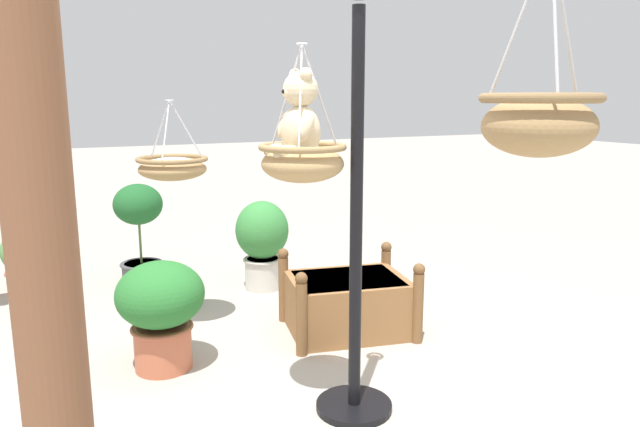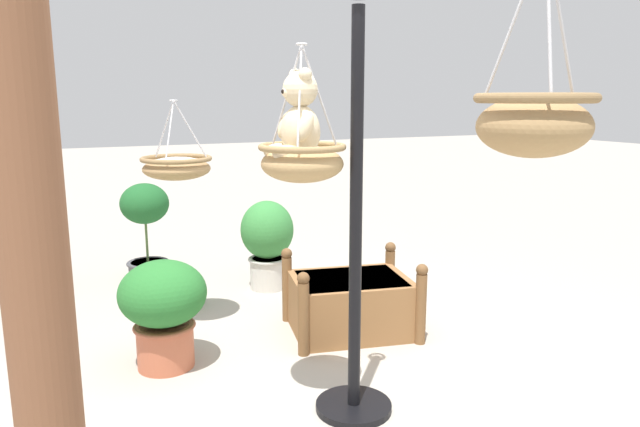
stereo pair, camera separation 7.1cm
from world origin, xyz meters
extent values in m
plane|color=#A8A093|center=(0.00, 0.00, 0.00)|extent=(40.00, 40.00, 0.00)
cylinder|color=black|center=(-0.21, -0.05, 1.12)|extent=(0.07, 0.07, 2.24)
cylinder|color=black|center=(-0.21, -0.05, 0.02)|extent=(0.44, 0.44, 0.04)
ellipsoid|color=tan|center=(-0.06, 0.20, 1.43)|extent=(0.45, 0.45, 0.20)
torus|color=#97794E|center=(-0.06, 0.20, 1.52)|extent=(0.47, 0.47, 0.04)
ellipsoid|color=silver|center=(-0.06, 0.20, 1.45)|extent=(0.39, 0.39, 0.16)
cylinder|color=#B7B7BC|center=(0.03, 0.25, 1.78)|extent=(0.19, 0.12, 0.53)
cylinder|color=#B7B7BC|center=(-0.14, 0.25, 1.78)|extent=(0.19, 0.12, 0.53)
cylinder|color=#B7B7BC|center=(-0.06, 0.10, 1.78)|extent=(0.01, 0.22, 0.53)
torus|color=#B7B7BC|center=(-0.06, 0.20, 2.05)|extent=(0.06, 0.06, 0.01)
ellipsoid|color=beige|center=(-0.06, 0.21, 1.60)|extent=(0.24, 0.21, 0.29)
sphere|color=beige|center=(-0.06, 0.21, 1.82)|extent=(0.23, 0.23, 0.19)
ellipsoid|color=beige|center=(-0.06, 0.28, 1.80)|extent=(0.10, 0.09, 0.06)
sphere|color=black|center=(-0.06, 0.30, 1.81)|extent=(0.03, 0.03, 0.03)
sphere|color=beige|center=(-0.12, 0.21, 1.89)|extent=(0.07, 0.07, 0.07)
sphere|color=beige|center=(0.01, 0.21, 1.89)|extent=(0.07, 0.07, 0.07)
ellipsoid|color=beige|center=(-0.18, 0.24, 1.63)|extent=(0.08, 0.14, 0.18)
ellipsoid|color=beige|center=(0.07, 0.24, 1.63)|extent=(0.08, 0.14, 0.18)
ellipsoid|color=beige|center=(-0.12, 0.31, 1.49)|extent=(0.09, 0.16, 0.09)
ellipsoid|color=beige|center=(0.01, 0.31, 1.49)|extent=(0.09, 0.16, 0.09)
ellipsoid|color=#A37F51|center=(-1.34, -0.15, 1.67)|extent=(0.40, 0.40, 0.22)
torus|color=olive|center=(-1.34, -0.15, 1.77)|extent=(0.43, 0.43, 0.04)
cylinder|color=#B7B7BC|center=(-1.26, -0.10, 2.04)|extent=(0.18, 0.11, 0.55)
cylinder|color=#B7B7BC|center=(-1.42, -0.10, 2.04)|extent=(0.18, 0.11, 0.55)
cylinder|color=#B7B7BC|center=(-1.34, -0.24, 2.04)|extent=(0.01, 0.20, 0.55)
ellipsoid|color=#A37F51|center=(1.46, 0.57, 1.25)|extent=(0.50, 0.50, 0.17)
torus|color=olive|center=(1.46, 0.57, 1.33)|extent=(0.53, 0.53, 0.04)
ellipsoid|color=silver|center=(1.46, 0.57, 1.27)|extent=(0.44, 0.44, 0.14)
cylinder|color=#B7B7BC|center=(1.56, 0.63, 1.54)|extent=(0.21, 0.13, 0.43)
cylinder|color=#B7B7BC|center=(1.36, 0.63, 1.54)|extent=(0.21, 0.13, 0.43)
cylinder|color=#B7B7BC|center=(1.46, 0.46, 1.54)|extent=(0.01, 0.24, 0.43)
torus|color=#B7B7BC|center=(1.46, 0.57, 1.76)|extent=(0.06, 0.06, 0.01)
cylinder|color=brown|center=(-1.11, 1.50, 1.28)|extent=(0.20, 0.20, 2.56)
cube|color=olive|center=(0.83, -0.58, 0.21)|extent=(0.83, 0.99, 0.43)
cube|color=#382819|center=(0.83, -0.58, 0.40)|extent=(0.73, 0.87, 0.06)
cylinder|color=brown|center=(0.59, -0.08, 0.26)|extent=(0.08, 0.08, 0.53)
cylinder|color=brown|center=(1.25, -0.22, 0.26)|extent=(0.08, 0.08, 0.53)
cylinder|color=brown|center=(0.41, -0.93, 0.26)|extent=(0.08, 0.08, 0.53)
cylinder|color=brown|center=(1.06, -1.07, 0.26)|extent=(0.08, 0.08, 0.53)
sphere|color=brown|center=(0.59, -0.08, 0.56)|extent=(0.09, 0.09, 0.09)
sphere|color=brown|center=(1.25, -0.22, 0.56)|extent=(0.09, 0.09, 0.09)
sphere|color=brown|center=(0.41, -0.93, 0.56)|extent=(0.09, 0.09, 0.09)
sphere|color=brown|center=(1.06, -1.07, 0.56)|extent=(0.09, 0.09, 0.09)
cylinder|color=beige|center=(2.09, -0.36, 0.15)|extent=(0.33, 0.33, 0.29)
torus|color=#BCB7AE|center=(2.09, -0.36, 0.28)|extent=(0.37, 0.37, 0.03)
cylinder|color=#382819|center=(2.09, -0.36, 0.28)|extent=(0.29, 0.29, 0.03)
ellipsoid|color=#38843D|center=(2.09, -0.36, 0.57)|extent=(0.50, 0.50, 0.55)
cylinder|color=#BC6042|center=(0.82, 0.83, 0.15)|extent=(0.37, 0.37, 0.30)
torus|color=#A9573B|center=(0.82, 0.83, 0.29)|extent=(0.41, 0.41, 0.03)
cylinder|color=#382819|center=(0.82, 0.83, 0.28)|extent=(0.33, 0.33, 0.03)
ellipsoid|color=#28702D|center=(0.82, 0.83, 0.51)|extent=(0.58, 0.58, 0.44)
cylinder|color=#4C4C51|center=(2.90, 0.62, 0.08)|extent=(0.38, 0.38, 0.17)
torus|color=#444449|center=(2.90, 0.62, 0.16)|extent=(0.42, 0.42, 0.03)
cylinder|color=#382819|center=(2.90, 0.62, 0.15)|extent=(0.34, 0.34, 0.03)
cylinder|color=#4C6B38|center=(2.90, 0.62, 0.37)|extent=(0.02, 0.02, 0.40)
ellipsoid|color=#1E5B28|center=(2.90, 0.62, 0.76)|extent=(0.47, 0.47, 0.40)
cylinder|color=#BC6042|center=(3.04, 1.66, 0.09)|extent=(0.31, 0.31, 0.18)
torus|color=#A9573B|center=(3.04, 1.66, 0.17)|extent=(0.34, 0.34, 0.03)
cylinder|color=#382819|center=(3.04, 1.66, 0.17)|extent=(0.27, 0.27, 0.03)
ellipsoid|color=#56934C|center=(3.04, 1.66, 0.38)|extent=(0.38, 0.38, 0.40)
sphere|color=#E0384C|center=(3.10, 1.67, 0.58)|extent=(0.07, 0.07, 0.07)
sphere|color=#E0384C|center=(3.01, 1.76, 0.54)|extent=(0.06, 0.06, 0.06)
cylinder|color=#338C3F|center=(1.90, 0.43, 0.09)|extent=(0.20, 0.20, 0.18)
cylinder|color=#338C3F|center=(2.05, 0.43, 0.11)|extent=(0.17, 0.04, 0.14)
sphere|color=#287033|center=(2.12, 0.43, 0.16)|extent=(0.06, 0.06, 0.06)
torus|color=#338C3F|center=(1.90, 0.43, 0.22)|extent=(0.16, 0.02, 0.16)
camera|label=1|loc=(-2.89, 1.50, 1.77)|focal=32.71mm
camera|label=2|loc=(-2.93, 1.44, 1.77)|focal=32.71mm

